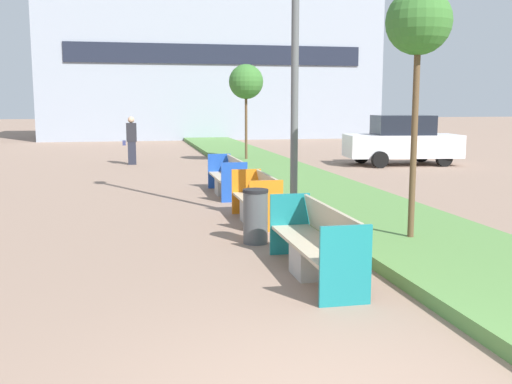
% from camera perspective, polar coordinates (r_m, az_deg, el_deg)
% --- Properties ---
extents(planter_grass_strip, '(2.80, 120.00, 0.18)m').
position_cam_1_polar(planter_grass_strip, '(16.66, 4.48, 0.79)').
color(planter_grass_strip, '#568442').
rests_on(planter_grass_strip, ground).
extents(building_backdrop, '(21.90, 7.80, 9.64)m').
position_cam_1_polar(building_backdrop, '(41.80, -4.43, 11.88)').
color(building_backdrop, '#939EAD').
rests_on(building_backdrop, ground).
extents(bench_teal_frame, '(0.65, 2.48, 0.94)m').
position_cam_1_polar(bench_teal_frame, '(8.08, 5.78, -5.37)').
color(bench_teal_frame, '#ADA8A0').
rests_on(bench_teal_frame, ground).
extents(bench_orange_frame, '(0.65, 1.91, 0.94)m').
position_cam_1_polar(bench_orange_frame, '(11.68, 0.12, -1.12)').
color(bench_orange_frame, '#ADA8A0').
rests_on(bench_orange_frame, ground).
extents(bench_blue_frame, '(0.65, 2.46, 0.94)m').
position_cam_1_polar(bench_blue_frame, '(15.21, -2.69, 1.17)').
color(bench_blue_frame, '#ADA8A0').
rests_on(bench_blue_frame, ground).
extents(litter_bin, '(0.42, 0.42, 0.90)m').
position_cam_1_polar(litter_bin, '(9.89, -0.05, -2.32)').
color(litter_bin, '#4C4F51').
rests_on(litter_bin, ground).
extents(sapling_tree_near, '(1.01, 1.01, 4.04)m').
position_cam_1_polar(sapling_tree_near, '(9.79, 15.22, 15.06)').
color(sapling_tree_near, brown).
rests_on(sapling_tree_near, ground).
extents(sapling_tree_far, '(1.31, 1.31, 3.77)m').
position_cam_1_polar(sapling_tree_far, '(23.06, -0.96, 10.42)').
color(sapling_tree_far, brown).
rests_on(sapling_tree_far, ground).
extents(pedestrian_walking, '(0.53, 0.24, 1.81)m').
position_cam_1_polar(pedestrian_walking, '(23.13, -11.78, 4.87)').
color(pedestrian_walking, '#232633').
rests_on(pedestrian_walking, ground).
extents(parked_car_distant, '(4.39, 2.29, 1.86)m').
position_cam_1_polar(parked_car_distant, '(23.21, 13.75, 4.77)').
color(parked_car_distant, silver).
rests_on(parked_car_distant, ground).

